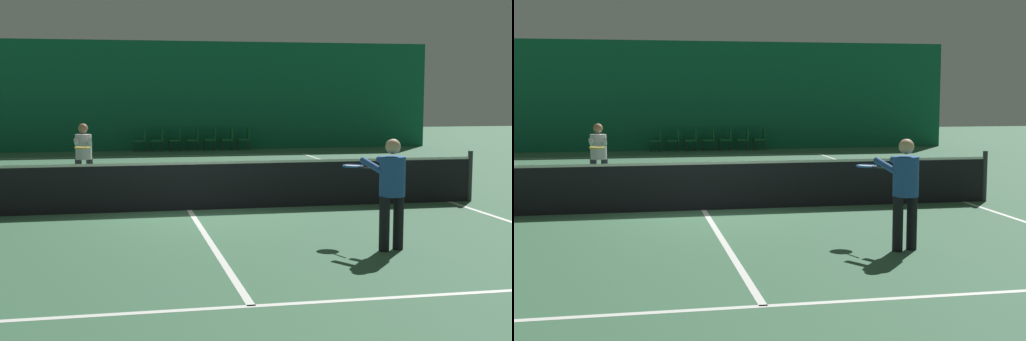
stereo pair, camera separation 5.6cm
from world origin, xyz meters
The scene contains 17 objects.
ground_plane centered at (0.00, 0.00, 0.00)m, with size 60.00×60.00×0.00m, color #386647.
backdrop_curtain centered at (0.00, 14.57, 2.14)m, with size 23.00×0.12×4.29m.
court_line_baseline_far centered at (0.00, 11.90, 0.00)m, with size 11.00×0.10×0.00m.
court_line_service_far centered at (0.00, 6.40, 0.00)m, with size 8.25×0.10×0.00m.
court_line_service_near centered at (0.00, -6.40, 0.00)m, with size 8.25×0.10×0.00m.
court_line_sideline_right centered at (5.50, 0.00, 0.00)m, with size 0.10×23.80×0.00m.
court_line_centre centered at (0.00, 0.00, 0.00)m, with size 0.10×12.80×0.00m.
tennis_net centered at (0.00, 0.00, 0.51)m, with size 12.00×0.10×1.07m.
player_near centered at (2.51, -4.07, 0.95)m, with size 0.71×1.38×1.64m.
player_far centered at (-2.10, 2.75, 0.93)m, with size 0.40×1.32×1.59m.
courtside_chair_0 centered at (-0.37, 14.02, 0.49)m, with size 0.44×0.44×0.84m.
courtside_chair_1 centered at (0.31, 14.02, 0.49)m, with size 0.44×0.44×0.84m.
courtside_chair_2 centered at (0.99, 14.02, 0.49)m, with size 0.44×0.44×0.84m.
courtside_chair_3 centered at (1.67, 14.02, 0.49)m, with size 0.44×0.44×0.84m.
courtside_chair_4 centered at (2.35, 14.02, 0.49)m, with size 0.44×0.44×0.84m.
courtside_chair_5 centered at (3.03, 14.02, 0.49)m, with size 0.44×0.44×0.84m.
courtside_chair_6 centered at (3.71, 14.02, 0.49)m, with size 0.44×0.44×0.84m.
Camera 2 is at (-1.38, -13.77, 2.31)m, focal length 50.00 mm.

